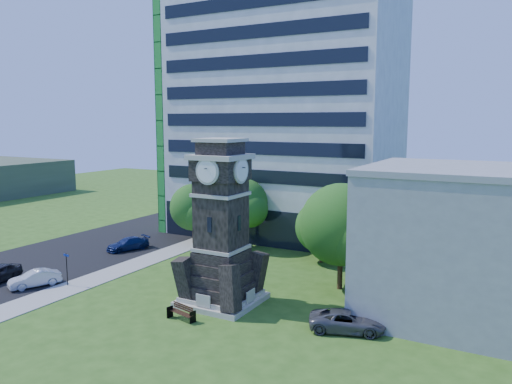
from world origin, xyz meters
The scene contains 15 objects.
ground centered at (0.00, 0.00, 0.00)m, with size 160.00×160.00×0.00m, color #2E5418.
sidewalk centered at (-9.50, 5.00, 0.03)m, with size 3.00×70.00×0.06m, color gray.
street centered at (-18.00, 5.00, 0.01)m, with size 14.00×80.00×0.02m, color black.
clock_tower centered at (3.00, 2.00, 5.28)m, with size 5.40×5.40×12.22m.
office_tall centered at (-3.20, 25.84, 14.22)m, with size 26.20×15.11×28.60m.
office_low centered at (19.97, 8.00, 5.21)m, with size 15.20×12.20×10.40m.
car_street_mid centered at (-12.41, -2.26, 0.66)m, with size 1.39×3.99×1.32m, color #AEB0B6.
car_street_north centered at (-13.93, 10.24, 0.65)m, with size 1.83×4.49×1.30m, color #111D4C.
car_east_lot centered at (12.87, 1.50, 0.68)m, with size 2.25×4.89×1.36m, color #4E4E53.
park_bench centered at (2.37, -2.10, 0.56)m, with size 2.05×0.55×1.06m.
street_sign centered at (-10.17, -0.89, 1.72)m, with size 0.66×0.07×2.76m.
tree_nw centered at (-9.43, 15.87, 3.91)m, with size 5.67×5.15×6.65m.
tree_nc centered at (-3.61, 16.89, 4.69)m, with size 5.60×5.09×7.44m.
tree_ne centered at (5.67, 15.65, 3.35)m, with size 5.59×5.08×6.03m.
tree_east centered at (9.80, 9.16, 5.09)m, with size 7.26×6.60×8.60m.
Camera 1 is at (22.33, -28.17, 13.42)m, focal length 35.00 mm.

